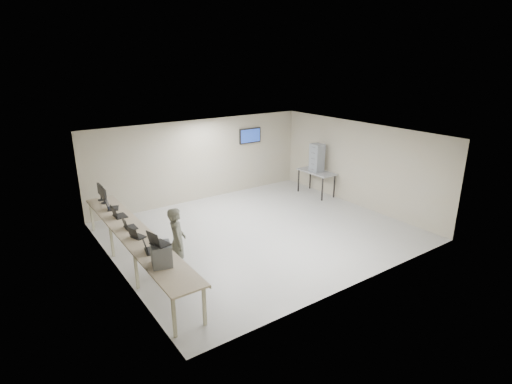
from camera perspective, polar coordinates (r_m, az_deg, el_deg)
room at (r=11.11m, az=0.56°, el=1.11°), size 8.01×7.01×2.81m
workbench at (r=9.75m, az=-16.93°, el=-5.98°), size 0.76×6.00×0.90m
equipment_box at (r=8.06m, az=-13.38°, el=-8.68°), size 0.47×0.51×0.44m
laptop_on_box at (r=7.91m, az=-13.92°, el=-6.87°), size 0.39×0.42×0.29m
laptop_0 at (r=8.69m, az=-15.01°, el=-7.80°), size 0.38×0.43×0.30m
laptop_1 at (r=9.43m, az=-16.77°, el=-5.90°), size 0.36×0.38×0.25m
laptop_2 at (r=9.97m, az=-17.79°, el=-4.60°), size 0.29×0.36×0.27m
laptop_3 at (r=10.76m, az=-19.16°, el=-2.99°), size 0.33×0.40×0.31m
laptop_4 at (r=11.37m, az=-20.04°, el=-1.96°), size 0.42×0.45×0.30m
monitor_near at (r=11.84m, az=-20.95°, el=-0.27°), size 0.20×0.45×0.44m
monitor_far at (r=12.12m, az=-21.33°, el=0.17°), size 0.21×0.47×0.46m
soldier at (r=9.24m, az=-11.16°, el=-6.99°), size 0.56×0.69×1.63m
side_table at (r=14.56m, az=8.64°, el=2.67°), size 0.68×1.46×0.88m
storage_bins at (r=14.40m, az=8.69°, el=4.86°), size 0.38×0.42×1.00m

